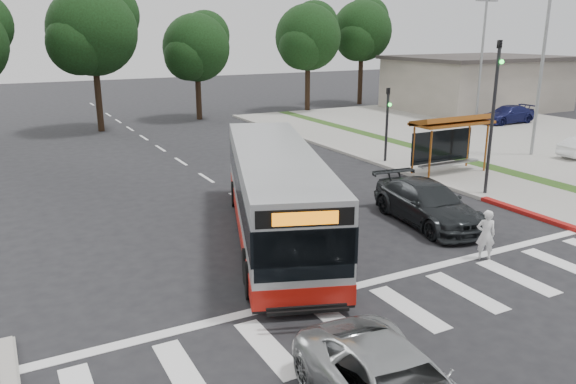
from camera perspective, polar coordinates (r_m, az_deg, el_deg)
ground at (r=18.73m, az=2.28°, el=-5.41°), size 140.00×140.00×0.00m
sidewalk_east at (r=31.14m, az=12.43°, el=3.10°), size 4.00×40.00×0.12m
curb_east at (r=29.91m, az=9.49°, el=2.75°), size 0.30×40.00×0.15m
curb_east_red at (r=23.11m, az=24.65°, el=-2.50°), size 0.32×6.00×0.15m
parking_lot at (r=41.07m, az=23.56°, el=5.20°), size 18.00×36.00×0.10m
commercial_building at (r=53.86m, az=18.58°, el=10.31°), size 14.00×10.00×4.40m
building_roof_cap at (r=53.71m, az=18.81°, el=12.80°), size 14.60×10.60×0.30m
crosswalk_ladder at (r=15.02m, az=12.13°, el=-11.45°), size 18.00×2.60×0.01m
bus_shelter at (r=28.48m, az=16.16°, el=6.35°), size 4.20×1.60×2.86m
traffic_signal_ne_tall at (r=24.94m, az=20.18°, el=8.25°), size 0.18×0.37×6.50m
traffic_signal_ne_short at (r=30.20m, az=10.05°, el=7.50°), size 0.18×0.37×4.00m
lot_light_front at (r=34.11m, az=24.57°, el=13.09°), size 1.90×0.35×9.01m
lot_light_mid at (r=45.19m, az=19.19°, el=14.02°), size 1.90×0.35×9.01m
tree_ne_a at (r=49.78m, az=2.08°, el=15.54°), size 6.16×5.74×9.30m
tree_ne_b at (r=55.24m, az=7.56°, el=16.02°), size 6.16×5.74×10.02m
tree_north_a at (r=41.67m, az=-19.18°, el=15.33°), size 6.60×6.15×10.17m
tree_north_b at (r=45.61m, az=-9.23°, el=14.38°), size 5.72×5.33×8.43m
transit_bus at (r=18.95m, az=-1.26°, el=-0.29°), size 6.42×11.92×3.04m
pedestrian at (r=18.39m, az=19.45°, el=-4.11°), size 0.70×0.63×1.60m
dark_sedan at (r=21.22m, az=13.98°, el=-1.12°), size 2.74×5.43×1.51m
parked_car_3 at (r=45.89m, az=21.42°, el=7.35°), size 4.56×1.88×1.32m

